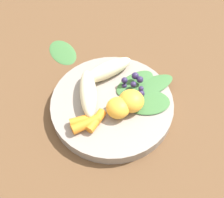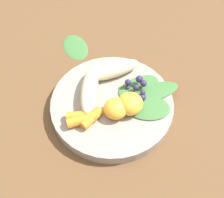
% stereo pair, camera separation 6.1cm
% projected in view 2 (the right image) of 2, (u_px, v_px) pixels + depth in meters
% --- Properties ---
extents(ground_plane, '(2.40, 2.40, 0.00)m').
position_uv_depth(ground_plane, '(112.00, 109.00, 0.64)').
color(ground_plane, brown).
extents(bowl, '(0.25, 0.25, 0.02)m').
position_uv_depth(bowl, '(112.00, 105.00, 0.63)').
color(bowl, gray).
rests_on(bowl, ground_plane).
extents(banana_peeled_left, '(0.04, 0.12, 0.03)m').
position_uv_depth(banana_peeled_left, '(90.00, 90.00, 0.62)').
color(banana_peeled_left, beige).
rests_on(banana_peeled_left, bowl).
extents(banana_peeled_right, '(0.12, 0.08, 0.03)m').
position_uv_depth(banana_peeled_right, '(112.00, 70.00, 0.65)').
color(banana_peeled_right, beige).
rests_on(banana_peeled_right, bowl).
extents(orange_segment_near, '(0.05, 0.05, 0.04)m').
position_uv_depth(orange_segment_near, '(130.00, 104.00, 0.59)').
color(orange_segment_near, '#F4A833').
rests_on(orange_segment_near, bowl).
extents(orange_segment_far, '(0.05, 0.05, 0.03)m').
position_uv_depth(orange_segment_far, '(116.00, 108.00, 0.59)').
color(orange_segment_far, '#F4A833').
rests_on(orange_segment_far, bowl).
extents(carrot_front, '(0.05, 0.02, 0.02)m').
position_uv_depth(carrot_front, '(78.00, 116.00, 0.59)').
color(carrot_front, orange).
rests_on(carrot_front, bowl).
extents(carrot_mid_left, '(0.06, 0.04, 0.02)m').
position_uv_depth(carrot_mid_left, '(81.00, 120.00, 0.58)').
color(carrot_mid_left, orange).
rests_on(carrot_mid_left, bowl).
extents(carrot_mid_right, '(0.04, 0.05, 0.02)m').
position_uv_depth(carrot_mid_right, '(92.00, 118.00, 0.59)').
color(carrot_mid_right, orange).
rests_on(carrot_mid_right, bowl).
extents(blueberry_pile, '(0.05, 0.06, 0.03)m').
position_uv_depth(blueberry_pile, '(136.00, 90.00, 0.62)').
color(blueberry_pile, '#2D234C').
rests_on(blueberry_pile, bowl).
extents(kale_leaf_left, '(0.09, 0.07, 0.00)m').
position_uv_depth(kale_leaf_left, '(147.00, 107.00, 0.61)').
color(kale_leaf_left, '#3D7038').
rests_on(kale_leaf_left, bowl).
extents(kale_leaf_right, '(0.13, 0.09, 0.00)m').
position_uv_depth(kale_leaf_right, '(150.00, 93.00, 0.63)').
color(kale_leaf_right, '#3D7038').
rests_on(kale_leaf_right, bowl).
extents(kale_leaf_rear, '(0.10, 0.09, 0.00)m').
position_uv_depth(kale_leaf_rear, '(139.00, 86.00, 0.64)').
color(kale_leaf_rear, '#3D7038').
rests_on(kale_leaf_rear, bowl).
extents(kale_leaf_stray, '(0.09, 0.10, 0.01)m').
position_uv_depth(kale_leaf_stray, '(75.00, 46.00, 0.74)').
color(kale_leaf_stray, '#3D7038').
rests_on(kale_leaf_stray, ground_plane).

